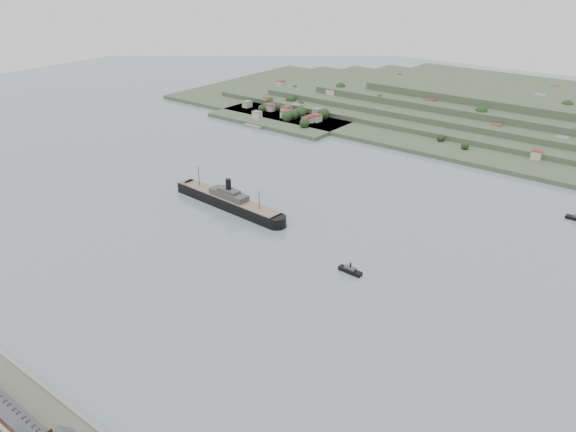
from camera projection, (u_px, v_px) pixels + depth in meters
The scene contains 6 objects.
ground at pixel (287, 264), 338.56m from camera, with size 1400.00×1400.00×0.00m, color slate.
terrace_row at pixel (6, 410), 221.53m from camera, with size 55.60×9.80×11.07m.
far_peninsula at pixel (535, 115), 597.86m from camera, with size 760.00×309.00×30.00m.
steamship at pixel (225, 200), 412.83m from camera, with size 112.02×19.64×26.86m.
tugboat at pixel (350, 270), 328.35m from camera, with size 15.09×4.62×6.72m.
ferry_west at pixel (302, 130), 585.14m from camera, with size 17.31×5.40×6.43m.
Camera 1 is at (180.80, -231.04, 171.42)m, focal length 35.00 mm.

